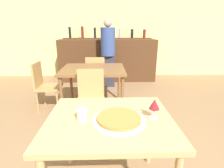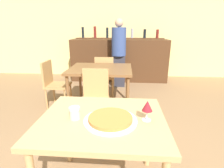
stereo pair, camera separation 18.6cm
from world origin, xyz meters
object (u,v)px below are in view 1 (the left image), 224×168
at_px(cheese_shaker, 82,115).
at_px(person_standing, 108,51).
at_px(chair_far_side_back, 96,74).
at_px(chair_far_side_left, 44,83).
at_px(pizza_tray, 119,119).
at_px(wine_glass, 154,105).
at_px(chair_far_side_front, 91,96).

relative_size(cheese_shaker, person_standing, 0.06).
bearing_deg(chair_far_side_back, chair_far_side_left, 35.47).
distance_m(chair_far_side_left, pizza_tray, 2.16).
height_order(chair_far_side_back, wine_glass, wine_glass).
distance_m(chair_far_side_front, pizza_tray, 1.24).
height_order(pizza_tray, person_standing, person_standing).
xyz_separation_m(pizza_tray, wine_glass, (0.27, 0.04, 0.10)).
relative_size(chair_far_side_front, chair_far_side_back, 1.00).
xyz_separation_m(cheese_shaker, person_standing, (0.22, 3.05, 0.09)).
bearing_deg(chair_far_side_left, cheese_shaker, -152.57).
relative_size(pizza_tray, cheese_shaker, 4.20).
xyz_separation_m(chair_far_side_back, pizza_tray, (0.33, -2.40, 0.27)).
bearing_deg(chair_far_side_front, chair_far_side_back, 90.00).
height_order(chair_far_side_back, cheese_shaker, chair_far_side_back).
bearing_deg(person_standing, chair_far_side_left, -131.33).
bearing_deg(chair_far_side_left, chair_far_side_front, -125.47).
height_order(chair_far_side_back, person_standing, person_standing).
xyz_separation_m(chair_far_side_left, cheese_shaker, (0.92, -1.76, 0.31)).
relative_size(chair_far_side_left, person_standing, 0.53).
bearing_deg(chair_far_side_left, person_standing, -41.33).
distance_m(pizza_tray, person_standing, 3.08).
bearing_deg(cheese_shaker, chair_far_side_left, 117.43).
height_order(chair_far_side_left, person_standing, person_standing).
distance_m(chair_far_side_back, chair_far_side_left, 1.07).
bearing_deg(wine_glass, pizza_tray, -171.91).
xyz_separation_m(pizza_tray, cheese_shaker, (-0.28, 0.02, 0.03)).
bearing_deg(wine_glass, person_standing, 96.24).
height_order(chair_far_side_back, pizza_tray, chair_far_side_back).
xyz_separation_m(chair_far_side_back, wine_glass, (0.60, -2.36, 0.37)).
relative_size(chair_far_side_left, wine_glass, 5.38).
relative_size(chair_far_side_back, wine_glass, 5.38).
bearing_deg(wine_glass, chair_far_side_back, 104.20).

